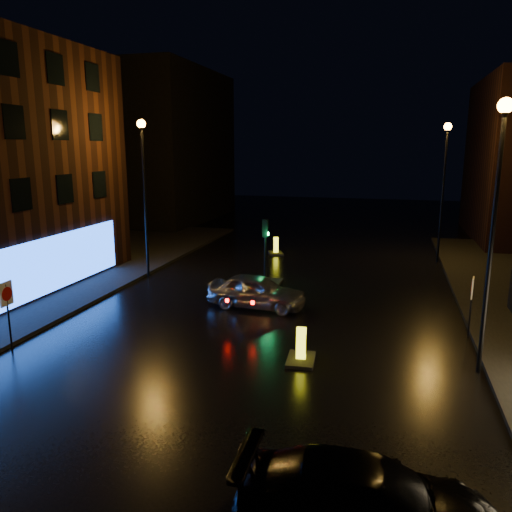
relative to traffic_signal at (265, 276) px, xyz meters
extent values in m
plane|color=black|center=(1.20, -14.00, -0.50)|extent=(120.00, 120.00, 0.00)
cube|color=black|center=(-14.80, 21.00, 6.50)|extent=(8.00, 16.00, 14.00)
cylinder|color=black|center=(-6.60, 0.00, 3.50)|extent=(0.14, 0.14, 8.00)
cylinder|color=black|center=(-6.60, 0.00, 7.50)|extent=(0.20, 0.20, 0.25)
sphere|color=orange|center=(-6.60, 0.00, 7.65)|extent=(0.44, 0.44, 0.44)
cylinder|color=black|center=(9.00, -8.00, 3.50)|extent=(0.14, 0.14, 8.00)
cylinder|color=black|center=(9.00, -8.00, 7.50)|extent=(0.20, 0.20, 0.25)
sphere|color=orange|center=(9.00, -8.00, 7.65)|extent=(0.44, 0.44, 0.44)
cylinder|color=black|center=(9.00, 8.00, 3.50)|extent=(0.14, 0.14, 8.00)
cylinder|color=black|center=(9.00, 8.00, 7.50)|extent=(0.20, 0.20, 0.25)
sphere|color=orange|center=(9.00, 8.00, 7.65)|extent=(0.44, 0.44, 0.44)
cube|color=black|center=(0.00, 0.00, -0.44)|extent=(1.40, 2.40, 0.12)
cylinder|color=black|center=(0.00, 0.00, 0.90)|extent=(0.12, 0.12, 2.80)
cube|color=black|center=(0.00, 0.00, 2.50)|extent=(0.28, 0.22, 0.90)
cylinder|color=#0CFF59|center=(0.14, 0.00, 2.22)|extent=(0.05, 0.18, 0.18)
imported|color=#B3B6BC|center=(0.49, -3.49, 0.24)|extent=(4.43, 2.01, 1.48)
imported|color=black|center=(5.91, -15.86, 0.21)|extent=(4.94, 2.11, 1.42)
cube|color=black|center=(3.40, -8.66, -0.45)|extent=(0.99, 1.40, 0.11)
cube|color=#FFF719|center=(3.40, -8.66, 0.11)|extent=(0.33, 0.22, 1.12)
cube|color=black|center=(3.40, -8.66, 0.11)|extent=(0.34, 0.04, 0.67)
cube|color=black|center=(-1.20, 7.71, -0.45)|extent=(1.28, 1.52, 0.11)
cube|color=#FFFD19|center=(-1.20, 7.71, 0.09)|extent=(0.35, 0.29, 1.07)
cube|color=black|center=(-1.20, 7.71, 0.09)|extent=(0.31, 0.14, 0.64)
cylinder|color=black|center=(-6.50, -10.48, 0.71)|extent=(0.07, 0.07, 2.43)
cube|color=white|center=(-6.50, -10.48, 1.60)|extent=(0.09, 0.61, 0.83)
cylinder|color=#B20C0C|center=(-6.47, -10.48, 1.60)|extent=(0.05, 0.49, 0.49)
cylinder|color=black|center=(9.10, -4.89, 0.61)|extent=(0.06, 0.06, 2.23)
cube|color=white|center=(9.10, -4.89, 1.42)|extent=(0.15, 0.56, 0.76)
cylinder|color=#B20C0C|center=(9.07, -4.88, 1.42)|extent=(0.10, 0.44, 0.45)
camera|label=1|loc=(6.01, -24.01, 6.52)|focal=35.00mm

